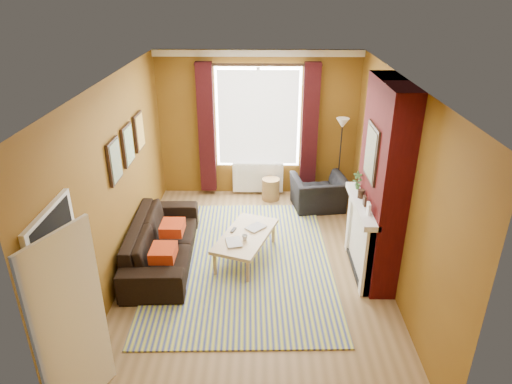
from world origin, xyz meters
TOP-DOWN VIEW (x-y plane):
  - ground at (0.00, 0.00)m, footprint 5.50×5.50m
  - room_walls at (0.64, 0.27)m, footprint 3.82×5.54m
  - striped_rug at (-0.23, 0.19)m, footprint 2.81×3.82m
  - sofa at (-1.42, 0.22)m, footprint 0.98×2.29m
  - armchair at (1.15, 2.02)m, footprint 1.08×0.98m
  - coffee_table at (-0.16, 0.28)m, footprint 1.03×1.42m
  - wicker_stool at (0.25, 2.40)m, footprint 0.38×0.38m
  - floor_lamp at (1.55, 2.40)m, footprint 0.31×0.31m
  - book_a at (-0.43, -0.01)m, footprint 0.28×0.33m
  - book_b at (-0.09, 0.55)m, footprint 0.36×0.36m
  - mug at (-0.16, 0.12)m, footprint 0.11×0.11m
  - tv_remote at (-0.35, 0.40)m, footprint 0.09×0.15m

SIDE VIEW (x-z plane):
  - ground at x=0.00m, z-range 0.00..0.00m
  - striped_rug at x=-0.23m, z-range 0.00..0.02m
  - wicker_stool at x=0.25m, z-range 0.00..0.43m
  - armchair at x=1.15m, z-range 0.00..0.63m
  - sofa at x=-1.42m, z-range 0.00..0.66m
  - coffee_table at x=-0.16m, z-range 0.17..0.59m
  - tv_remote at x=-0.35m, z-range 0.43..0.45m
  - book_b at x=-0.09m, z-range 0.43..0.45m
  - book_a at x=-0.43m, z-range 0.43..0.45m
  - mug at x=-0.16m, z-range 0.43..0.51m
  - floor_lamp at x=1.55m, z-range 0.47..2.11m
  - room_walls at x=0.64m, z-range -0.03..2.80m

